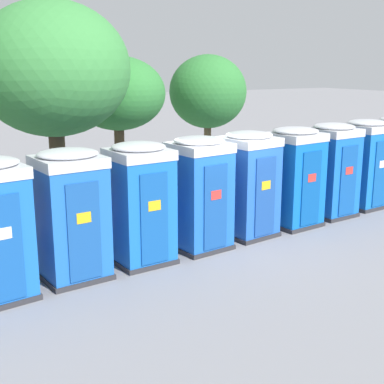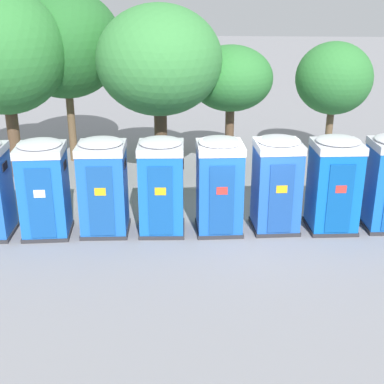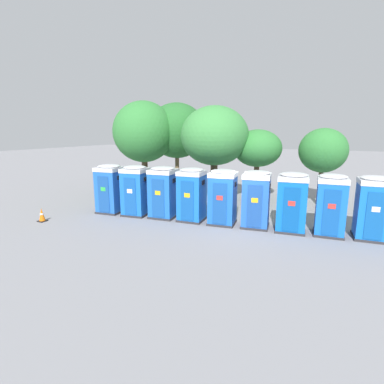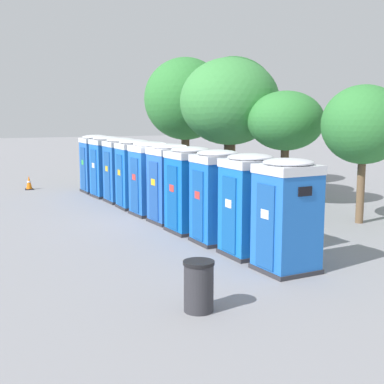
{
  "view_description": "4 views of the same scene",
  "coord_description": "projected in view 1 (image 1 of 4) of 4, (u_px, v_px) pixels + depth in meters",
  "views": [
    {
      "loc": [
        -6.62,
        -10.08,
        4.08
      ],
      "look_at": [
        -0.91,
        -0.14,
        1.32
      ],
      "focal_mm": 50.0,
      "sensor_mm": 36.0,
      "label": 1
    },
    {
      "loc": [
        -0.58,
        -13.18,
        6.11
      ],
      "look_at": [
        -1.45,
        -0.2,
        1.09
      ],
      "focal_mm": 50.0,
      "sensor_mm": 36.0,
      "label": 2
    },
    {
      "loc": [
        3.81,
        -12.75,
        4.24
      ],
      "look_at": [
        -2.23,
        -0.29,
        1.39
      ],
      "focal_mm": 28.0,
      "sensor_mm": 36.0,
      "label": 3
    },
    {
      "loc": [
        16.78,
        -5.49,
        3.54
      ],
      "look_at": [
        2.28,
        0.22,
        1.2
      ],
      "focal_mm": 50.0,
      "sensor_mm": 36.0,
      "label": 4
    }
  ],
  "objects": [
    {
      "name": "street_tree_3",
      "position": [
        208.0,
        92.0,
        18.21
      ],
      "size": [
        2.64,
        2.64,
        4.39
      ],
      "color": "brown",
      "rests_on": "ground"
    },
    {
      "name": "street_tree_0",
      "position": [
        118.0,
        94.0,
        15.92
      ],
      "size": [
        2.84,
        2.84,
        4.31
      ],
      "color": "brown",
      "rests_on": "ground"
    },
    {
      "name": "portapotty_3",
      "position": [
        140.0,
        203.0,
        11.03
      ],
      "size": [
        1.27,
        1.28,
        2.54
      ],
      "color": "#2D2D33",
      "rests_on": "ground"
    },
    {
      "name": "ground_plane",
      "position": [
        222.0,
        240.0,
        12.66
      ],
      "size": [
        120.0,
        120.0,
        0.0
      ],
      "primitive_type": "plane",
      "color": "gray"
    },
    {
      "name": "street_tree_4",
      "position": [
        53.0,
        70.0,
        13.62
      ],
      "size": [
        3.97,
        3.97,
        5.67
      ],
      "color": "#4C3826",
      "rests_on": "ground"
    },
    {
      "name": "portapotty_7",
      "position": [
        332.0,
        169.0,
        14.48
      ],
      "size": [
        1.25,
        1.29,
        2.54
      ],
      "color": "#2D2D33",
      "rests_on": "ground"
    },
    {
      "name": "portapotty_4",
      "position": [
        199.0,
        193.0,
        11.87
      ],
      "size": [
        1.34,
        1.34,
        2.54
      ],
      "color": "#2D2D33",
      "rests_on": "ground"
    },
    {
      "name": "portapotty_2",
      "position": [
        71.0,
        214.0,
        10.19
      ],
      "size": [
        1.33,
        1.31,
        2.54
      ],
      "color": "#2D2D33",
      "rests_on": "ground"
    },
    {
      "name": "portapotty_5",
      "position": [
        248.0,
        184.0,
        12.77
      ],
      "size": [
        1.34,
        1.35,
        2.54
      ],
      "color": "#2D2D33",
      "rests_on": "ground"
    },
    {
      "name": "portapotty_6",
      "position": [
        294.0,
        176.0,
        13.58
      ],
      "size": [
        1.35,
        1.32,
        2.54
      ],
      "color": "#2D2D33",
      "rests_on": "ground"
    },
    {
      "name": "portapotty_8",
      "position": [
        365.0,
        163.0,
        15.37
      ],
      "size": [
        1.3,
        1.3,
        2.54
      ],
      "color": "#2D2D33",
      "rests_on": "ground"
    }
  ]
}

